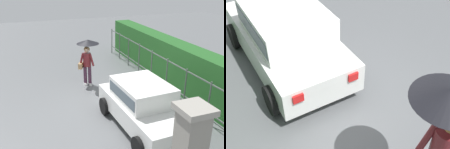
{
  "view_description": "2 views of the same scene",
  "coord_description": "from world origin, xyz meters",
  "views": [
    {
      "loc": [
        8.16,
        -2.99,
        4.6
      ],
      "look_at": [
        -0.32,
        0.18,
        1.09
      ],
      "focal_mm": 41.87,
      "sensor_mm": 36.0,
      "label": 1
    },
    {
      "loc": [
        -3.68,
        2.07,
        4.4
      ],
      "look_at": [
        -0.14,
        0.19,
        0.94
      ],
      "focal_mm": 49.09,
      "sensor_mm": 36.0,
      "label": 2
    }
  ],
  "objects": [
    {
      "name": "fence_section",
      "position": [
        -0.18,
        2.47,
        0.83
      ],
      "size": [
        12.58,
        0.05,
        1.5
      ],
      "color": "#59605B",
      "rests_on": "ground"
    },
    {
      "name": "ground_plane",
      "position": [
        0.0,
        0.0,
        0.0
      ],
      "size": [
        40.0,
        40.0,
        0.0
      ],
      "primitive_type": "plane",
      "color": "slate"
    },
    {
      "name": "hedge_row",
      "position": [
        -0.18,
        3.33,
        0.95
      ],
      "size": [
        13.53,
        0.9,
        1.9
      ],
      "primitive_type": "cube",
      "color": "#235B23",
      "rests_on": "ground"
    },
    {
      "name": "car",
      "position": [
        1.68,
        0.48,
        0.8
      ],
      "size": [
        3.8,
        1.99,
        1.48
      ],
      "rotation": [
        0.0,
        0.0,
        0.04
      ],
      "color": "white",
      "rests_on": "ground"
    },
    {
      "name": "pedestrian",
      "position": [
        -2.15,
        -0.25,
        1.48
      ],
      "size": [
        0.94,
        0.94,
        2.05
      ],
      "rotation": [
        0.0,
        0.0,
        -0.46
      ],
      "color": "#47283D",
      "rests_on": "ground"
    }
  ]
}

